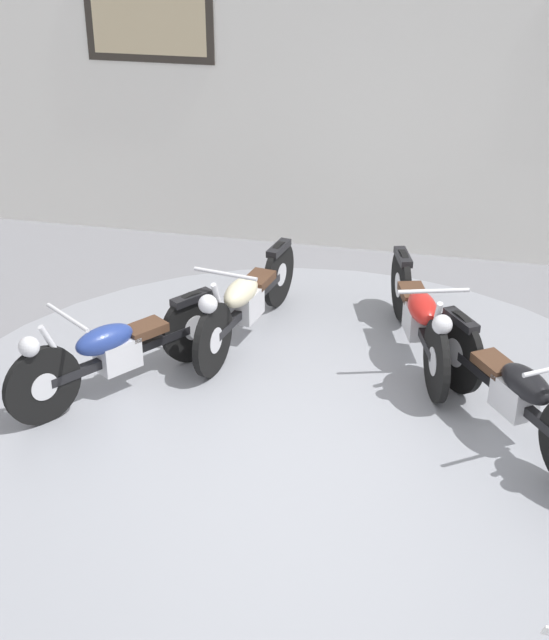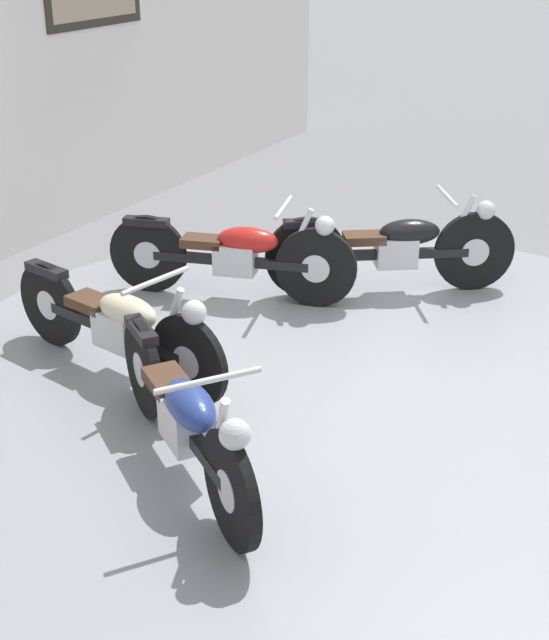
# 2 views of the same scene
# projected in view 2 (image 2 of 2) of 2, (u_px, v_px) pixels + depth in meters

# --- Properties ---
(ground_plane) EXTENTS (60.00, 60.00, 0.00)m
(ground_plane) POSITION_uv_depth(u_px,v_px,m) (347.00, 400.00, 5.96)
(ground_plane) COLOR slate
(display_platform) EXTENTS (5.83, 5.83, 0.20)m
(display_platform) POSITION_uv_depth(u_px,v_px,m) (348.00, 388.00, 5.92)
(display_platform) COLOR gray
(display_platform) RESTS_ON ground_plane
(motorcycle_blue) EXTENTS (1.17, 1.62, 0.78)m
(motorcycle_blue) POSITION_uv_depth(u_px,v_px,m) (185.00, 415.00, 4.69)
(motorcycle_blue) COLOR black
(motorcycle_blue) RESTS_ON display_platform
(motorcycle_cream) EXTENTS (0.54, 1.93, 0.78)m
(motorcycle_cream) POSITION_uv_depth(u_px,v_px,m) (119.00, 323.00, 5.74)
(motorcycle_cream) COLOR black
(motorcycle_cream) RESTS_ON display_platform
(motorcycle_red) EXTENTS (0.69, 1.91, 0.79)m
(motorcycle_red) POSITION_uv_depth(u_px,v_px,m) (236.00, 253.00, 6.88)
(motorcycle_red) COLOR black
(motorcycle_red) RESTS_ON display_platform
(motorcycle_black) EXTENTS (1.18, 1.67, 0.80)m
(motorcycle_black) POSITION_uv_depth(u_px,v_px,m) (396.00, 246.00, 7.00)
(motorcycle_black) COLOR black
(motorcycle_black) RESTS_ON display_platform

